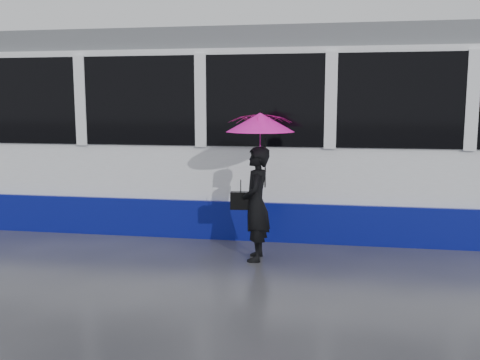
# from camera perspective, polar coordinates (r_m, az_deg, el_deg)

# --- Properties ---
(ground) EXTENTS (90.00, 90.00, 0.00)m
(ground) POSITION_cam_1_polar(r_m,az_deg,el_deg) (7.37, -1.19, -8.90)
(ground) COLOR #2C2C32
(ground) RESTS_ON ground
(rails) EXTENTS (34.00, 1.51, 0.02)m
(rails) POSITION_cam_1_polar(r_m,az_deg,el_deg) (9.75, 1.61, -4.56)
(rails) COLOR #3F3D38
(rails) RESTS_ON ground
(tram) EXTENTS (26.00, 2.56, 3.35)m
(tram) POSITION_cam_1_polar(r_m,az_deg,el_deg) (9.44, 12.65, 4.81)
(tram) COLOR white
(tram) RESTS_ON ground
(woman) EXTENTS (0.42, 0.60, 1.58)m
(woman) POSITION_cam_1_polar(r_m,az_deg,el_deg) (7.37, 1.74, -2.57)
(woman) COLOR black
(woman) RESTS_ON ground
(umbrella) EXTENTS (0.99, 0.99, 1.07)m
(umbrella) POSITION_cam_1_polar(r_m,az_deg,el_deg) (7.24, 2.16, 4.75)
(umbrella) COLOR #FE158D
(umbrella) RESTS_ON ground
(handbag) EXTENTS (0.29, 0.14, 0.42)m
(handbag) POSITION_cam_1_polar(r_m,az_deg,el_deg) (7.41, 0.07, -2.20)
(handbag) COLOR black
(handbag) RESTS_ON ground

